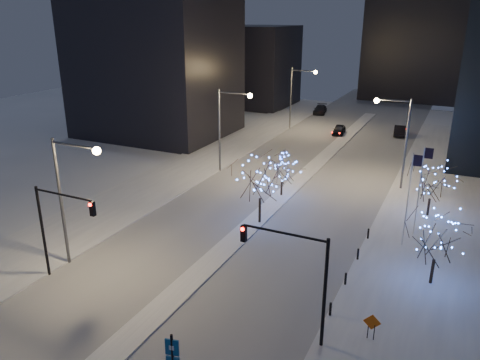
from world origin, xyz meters
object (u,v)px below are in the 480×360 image
Objects in this scene: street_lamp_w_mid at (227,120)px; traffic_signal_east at (299,269)px; holiday_tree_plaza_far at (432,183)px; car_mid at (400,130)px; traffic_signal_west at (57,220)px; holiday_tree_median_far at (282,168)px; street_lamp_w_far at (297,90)px; holiday_tree_plaza_near at (437,239)px; construction_sign at (372,324)px; holiday_tree_median_near at (260,179)px; car_far at (320,110)px; street_lamp_w_near at (70,187)px; street_lamp_east at (398,131)px; car_near at (339,130)px.

traffic_signal_east is at bearing -55.49° from street_lamp_w_mid.
car_mid is at bearing 102.37° from holiday_tree_plaza_far.
car_mid is (15.80, 55.28, -3.95)m from traffic_signal_west.
street_lamp_w_mid is 2.09× the size of holiday_tree_median_far.
street_lamp_w_far is 48.02m from holiday_tree_plaza_near.
construction_sign is at bearing -47.88° from street_lamp_w_mid.
holiday_tree_median_near is at bearing 59.30° from traffic_signal_west.
car_far is 48.93m from holiday_tree_plaza_far.
street_lamp_w_near is 22.41m from holiday_tree_median_far.
street_lamp_w_mid is at bearing 91.06° from traffic_signal_west.
holiday_tree_median_near is at bearing -75.67° from street_lamp_w_far.
holiday_tree_median_near is at bearing -51.69° from street_lamp_w_mid.
traffic_signal_east is 1.36× the size of holiday_tree_plaza_far.
holiday_tree_median_far is 19.54m from holiday_tree_plaza_near.
construction_sign is (5.61, -52.51, 0.36)m from car_mid.
construction_sign reaches higher than car_mid.
holiday_tree_plaza_near is 1.06× the size of holiday_tree_plaza_far.
street_lamp_w_mid is 33.10m from construction_sign.
street_lamp_w_near reaches higher than car_mid.
traffic_signal_west is 26.45m from holiday_tree_plaza_near.
street_lamp_w_far is 17.57m from car_mid.
traffic_signal_west is 1.42× the size of car_mid.
street_lamp_w_mid is at bearing 152.08° from holiday_tree_median_far.
holiday_tree_plaza_near is at bearing 24.26° from traffic_signal_west.
construction_sign is at bearing -83.94° from street_lamp_east.
holiday_tree_plaza_near is at bearing -33.30° from street_lamp_w_mid.
street_lamp_w_near reaches higher than construction_sign.
street_lamp_w_near is at bearing -113.38° from holiday_tree_median_far.
car_far is (-19.08, 36.41, -5.66)m from street_lamp_east.
holiday_tree_median_far is at bearing 70.91° from car_mid.
construction_sign is (21.98, -63.64, 0.38)m from car_far.
traffic_signal_east is at bearing -92.26° from street_lamp_east.
holiday_tree_median_far is (8.79, 20.34, -3.37)m from street_lamp_w_near.
holiday_tree_median_near is 15.74m from holiday_tree_plaza_near.
street_lamp_w_far is at bearing 129.22° from holiday_tree_plaza_far.
holiday_tree_plaza_far is at bearing -70.45° from car_far.
construction_sign is (21.91, -24.23, -5.33)m from street_lamp_w_mid.
holiday_tree_median_far is 0.88× the size of holiday_tree_plaza_near.
street_lamp_w_far is at bearing 108.70° from construction_sign.
construction_sign is at bearing 2.00° from street_lamp_w_near.
car_near is 32.41m from holiday_tree_plaza_far.
car_near is at bearing -2.82° from street_lamp_w_far.
car_far is at bearing 90.25° from street_lamp_w_far.
holiday_tree_median_far is (8.79, -29.66, -3.37)m from street_lamp_w_far.
traffic_signal_west is 17.41m from traffic_signal_east.
holiday_tree_median_far reaches higher than construction_sign.
holiday_tree_median_far is at bearing 118.53° from construction_sign.
holiday_tree_plaza_far is at bearing -56.86° from street_lamp_east.
car_near is at bearing 119.36° from holiday_tree_plaza_far.
construction_sign is (4.04, 1.77, -3.59)m from traffic_signal_east.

